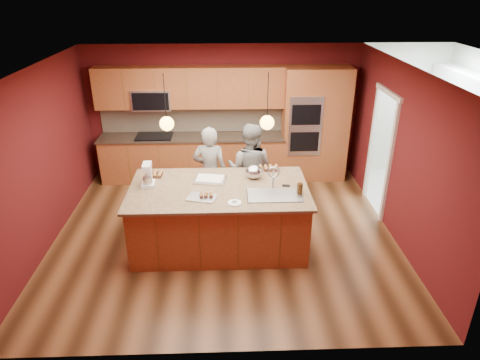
{
  "coord_description": "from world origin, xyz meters",
  "views": [
    {
      "loc": [
        0.03,
        -6.05,
        3.84
      ],
      "look_at": [
        0.25,
        -0.1,
        1.02
      ],
      "focal_mm": 32.0,
      "sensor_mm": 36.0,
      "label": 1
    }
  ],
  "objects_px": {
    "stand_mixer": "(148,176)",
    "mixing_bowl": "(254,172)",
    "person_left": "(210,172)",
    "person_right": "(250,170)",
    "island": "(220,216)"
  },
  "relations": [
    {
      "from": "mixing_bowl",
      "to": "person_left",
      "type": "bearing_deg",
      "value": 136.72
    },
    {
      "from": "person_left",
      "to": "mixing_bowl",
      "type": "xyz_separation_m",
      "value": [
        0.71,
        -0.67,
        0.29
      ]
    },
    {
      "from": "person_right",
      "to": "mixing_bowl",
      "type": "bearing_deg",
      "value": 111.25
    },
    {
      "from": "stand_mixer",
      "to": "mixing_bowl",
      "type": "xyz_separation_m",
      "value": [
        1.61,
        0.21,
        -0.05
      ]
    },
    {
      "from": "person_right",
      "to": "stand_mixer",
      "type": "bearing_deg",
      "value": 48.3
    },
    {
      "from": "person_right",
      "to": "stand_mixer",
      "type": "relative_size",
      "value": 4.71
    },
    {
      "from": "person_right",
      "to": "mixing_bowl",
      "type": "distance_m",
      "value": 0.72
    },
    {
      "from": "person_right",
      "to": "mixing_bowl",
      "type": "height_order",
      "value": "person_right"
    },
    {
      "from": "person_left",
      "to": "stand_mixer",
      "type": "distance_m",
      "value": 1.3
    },
    {
      "from": "island",
      "to": "stand_mixer",
      "type": "distance_m",
      "value": 1.26
    },
    {
      "from": "person_right",
      "to": "person_left",
      "type": "bearing_deg",
      "value": 19.38
    },
    {
      "from": "island",
      "to": "person_right",
      "type": "height_order",
      "value": "person_right"
    },
    {
      "from": "stand_mixer",
      "to": "mixing_bowl",
      "type": "distance_m",
      "value": 1.63
    },
    {
      "from": "stand_mixer",
      "to": "mixing_bowl",
      "type": "height_order",
      "value": "stand_mixer"
    },
    {
      "from": "person_left",
      "to": "person_right",
      "type": "relative_size",
      "value": 0.97
    }
  ]
}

